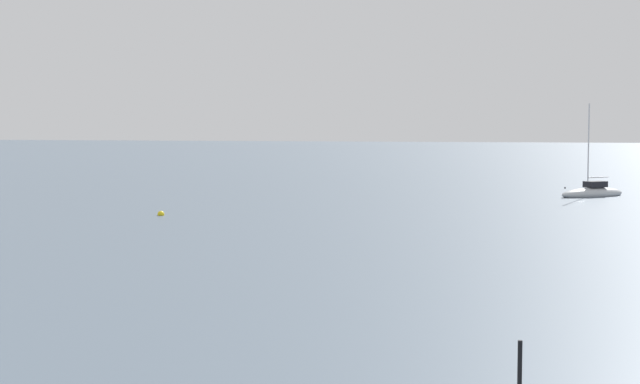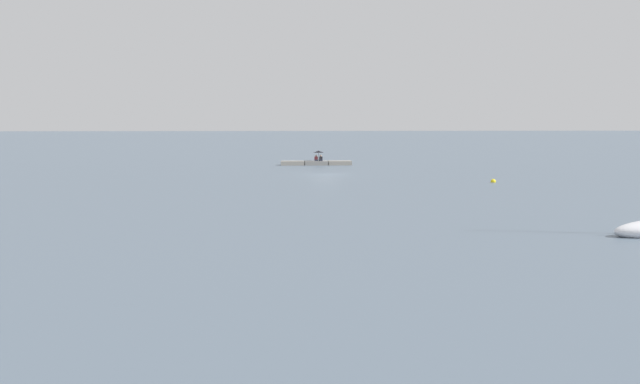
{
  "view_description": "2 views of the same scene",
  "coord_description": "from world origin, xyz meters",
  "px_view_note": "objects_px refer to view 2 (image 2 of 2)",
  "views": [
    {
      "loc": [
        46.08,
        35.86,
        6.28
      ],
      "look_at": [
        3.64,
        26.22,
        3.09
      ],
      "focal_mm": 54.31,
      "sensor_mm": 36.0,
      "label": 1
    },
    {
      "loc": [
        6.01,
        89.24,
        5.97
      ],
      "look_at": [
        2.91,
        38.21,
        1.55
      ],
      "focal_mm": 49.97,
      "sensor_mm": 36.0,
      "label": 2
    }
  ],
  "objects_px": {
    "person_seated_maroon_right": "(316,159)",
    "umbrella_open_black": "(319,152)",
    "mooring_buoy_near": "(493,182)",
    "person_seated_dark_left": "(321,159)"
  },
  "relations": [
    {
      "from": "person_seated_maroon_right",
      "to": "umbrella_open_black",
      "type": "xyz_separation_m",
      "value": [
        -0.28,
        0.05,
        0.86
      ]
    },
    {
      "from": "umbrella_open_black",
      "to": "mooring_buoy_near",
      "type": "relative_size",
      "value": 2.82
    },
    {
      "from": "person_seated_maroon_right",
      "to": "umbrella_open_black",
      "type": "height_order",
      "value": "umbrella_open_black"
    },
    {
      "from": "person_seated_dark_left",
      "to": "umbrella_open_black",
      "type": "bearing_deg",
      "value": -7.15
    },
    {
      "from": "person_seated_dark_left",
      "to": "person_seated_maroon_right",
      "type": "xyz_separation_m",
      "value": [
        0.56,
        -0.08,
        0.0
      ]
    },
    {
      "from": "person_seated_dark_left",
      "to": "umbrella_open_black",
      "type": "relative_size",
      "value": 0.56
    },
    {
      "from": "person_seated_maroon_right",
      "to": "mooring_buoy_near",
      "type": "distance_m",
      "value": 31.9
    },
    {
      "from": "person_seated_maroon_right",
      "to": "mooring_buoy_near",
      "type": "xyz_separation_m",
      "value": [
        -14.21,
        28.55,
        -0.68
      ]
    },
    {
      "from": "person_seated_dark_left",
      "to": "person_seated_maroon_right",
      "type": "bearing_deg",
      "value": -9.4
    },
    {
      "from": "person_seated_dark_left",
      "to": "mooring_buoy_near",
      "type": "height_order",
      "value": "person_seated_dark_left"
    }
  ]
}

